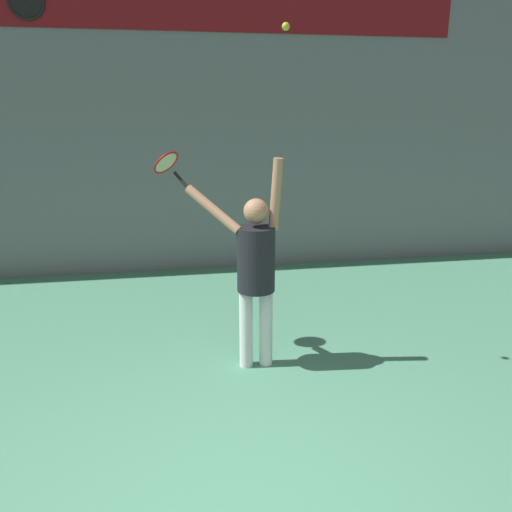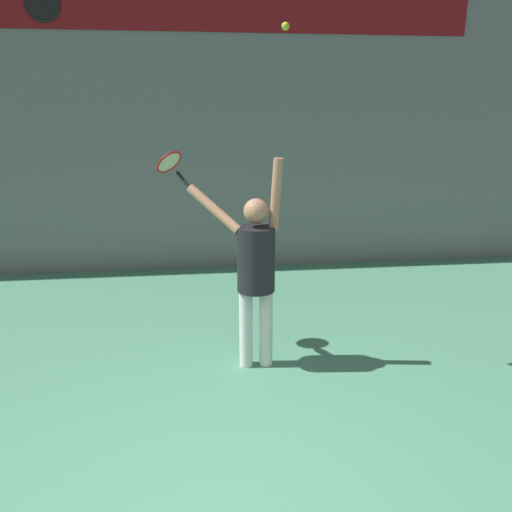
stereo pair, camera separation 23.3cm
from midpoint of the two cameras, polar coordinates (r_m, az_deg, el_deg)
The scene contains 6 objects.
back_wall at distance 7.77m, azimuth -5.44°, elevation 16.68°, with size 18.00×0.10×5.00m.
sponsor_banner at distance 7.83m, azimuth -5.71°, elevation 26.43°, with size 7.96×0.02×0.62m.
scoreboard_clock at distance 8.03m, azimuth -22.41°, elevation 25.13°, with size 0.48×0.04×0.48m.
tennis_player at distance 4.69m, azimuth 1.31°, elevation -1.04°, with size 0.90×0.58×2.04m.
tennis_racket at distance 4.97m, azimuth -8.42°, elevation 10.38°, with size 0.39×0.37×0.36m.
tennis_ball at distance 4.47m, azimuth 5.03°, elevation 24.71°, with size 0.06×0.06×0.06m.
Camera 2 is at (-0.09, -2.28, 2.43)m, focal length 35.00 mm.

